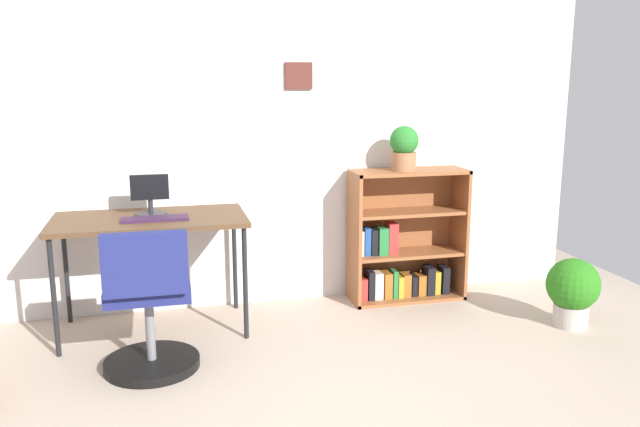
{
  "coord_description": "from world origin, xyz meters",
  "views": [
    {
      "loc": [
        -0.42,
        -2.26,
        1.59
      ],
      "look_at": [
        0.47,
        1.3,
        0.8
      ],
      "focal_mm": 36.47,
      "sensor_mm": 36.0,
      "label": 1
    }
  ],
  "objects_px": {
    "office_chair": "(149,310)",
    "potted_plant_on_shelf": "(404,147)",
    "potted_plant_floor": "(573,289)",
    "monitor": "(150,197)",
    "bookshelf_low": "(402,243)",
    "keyboard": "(155,219)",
    "desk": "(150,226)"
  },
  "relations": [
    {
      "from": "office_chair",
      "to": "bookshelf_low",
      "type": "xyz_separation_m",
      "value": [
        1.76,
        0.82,
        0.05
      ]
    },
    {
      "from": "monitor",
      "to": "potted_plant_on_shelf",
      "type": "bearing_deg",
      "value": 3.06
    },
    {
      "from": "office_chair",
      "to": "potted_plant_on_shelf",
      "type": "bearing_deg",
      "value": 23.98
    },
    {
      "from": "potted_plant_floor",
      "to": "monitor",
      "type": "bearing_deg",
      "value": 166.0
    },
    {
      "from": "potted_plant_on_shelf",
      "to": "potted_plant_floor",
      "type": "xyz_separation_m",
      "value": [
        0.88,
        -0.73,
        -0.85
      ]
    },
    {
      "from": "monitor",
      "to": "potted_plant_on_shelf",
      "type": "height_order",
      "value": "potted_plant_on_shelf"
    },
    {
      "from": "monitor",
      "to": "keyboard",
      "type": "distance_m",
      "value": 0.19
    },
    {
      "from": "monitor",
      "to": "potted_plant_floor",
      "type": "xyz_separation_m",
      "value": [
        2.58,
        -0.64,
        -0.6
      ]
    },
    {
      "from": "desk",
      "to": "potted_plant_floor",
      "type": "relative_size",
      "value": 2.61
    },
    {
      "from": "keyboard",
      "to": "office_chair",
      "type": "distance_m",
      "value": 0.65
    },
    {
      "from": "keyboard",
      "to": "potted_plant_on_shelf",
      "type": "relative_size",
      "value": 1.27
    },
    {
      "from": "office_chair",
      "to": "potted_plant_on_shelf",
      "type": "relative_size",
      "value": 2.69
    },
    {
      "from": "office_chair",
      "to": "potted_plant_on_shelf",
      "type": "distance_m",
      "value": 2.03
    },
    {
      "from": "keyboard",
      "to": "potted_plant_on_shelf",
      "type": "bearing_deg",
      "value": 8.34
    },
    {
      "from": "office_chair",
      "to": "potted_plant_floor",
      "type": "relative_size",
      "value": 1.86
    },
    {
      "from": "office_chair",
      "to": "desk",
      "type": "bearing_deg",
      "value": 88.1
    },
    {
      "from": "bookshelf_low",
      "to": "potted_plant_on_shelf",
      "type": "height_order",
      "value": "potted_plant_on_shelf"
    },
    {
      "from": "bookshelf_low",
      "to": "potted_plant_floor",
      "type": "height_order",
      "value": "bookshelf_low"
    },
    {
      "from": "desk",
      "to": "bookshelf_low",
      "type": "distance_m",
      "value": 1.77
    },
    {
      "from": "keyboard",
      "to": "office_chair",
      "type": "bearing_deg",
      "value": -95.9
    },
    {
      "from": "desk",
      "to": "office_chair",
      "type": "xyz_separation_m",
      "value": [
        -0.02,
        -0.61,
        -0.32
      ]
    },
    {
      "from": "keyboard",
      "to": "potted_plant_floor",
      "type": "distance_m",
      "value": 2.65
    },
    {
      "from": "office_chair",
      "to": "potted_plant_on_shelf",
      "type": "height_order",
      "value": "potted_plant_on_shelf"
    },
    {
      "from": "keyboard",
      "to": "bookshelf_low",
      "type": "relative_size",
      "value": 0.42
    },
    {
      "from": "potted_plant_on_shelf",
      "to": "potted_plant_floor",
      "type": "relative_size",
      "value": 0.69
    },
    {
      "from": "potted_plant_on_shelf",
      "to": "bookshelf_low",
      "type": "bearing_deg",
      "value": 61.3
    },
    {
      "from": "bookshelf_low",
      "to": "desk",
      "type": "bearing_deg",
      "value": -173.21
    },
    {
      "from": "bookshelf_low",
      "to": "potted_plant_floor",
      "type": "xyz_separation_m",
      "value": [
        0.85,
        -0.79,
        -0.16
      ]
    },
    {
      "from": "potted_plant_on_shelf",
      "to": "potted_plant_floor",
      "type": "bearing_deg",
      "value": -39.72
    },
    {
      "from": "monitor",
      "to": "potted_plant_floor",
      "type": "distance_m",
      "value": 2.73
    },
    {
      "from": "desk",
      "to": "monitor",
      "type": "bearing_deg",
      "value": 81.99
    },
    {
      "from": "desk",
      "to": "potted_plant_floor",
      "type": "bearing_deg",
      "value": -12.63
    }
  ]
}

